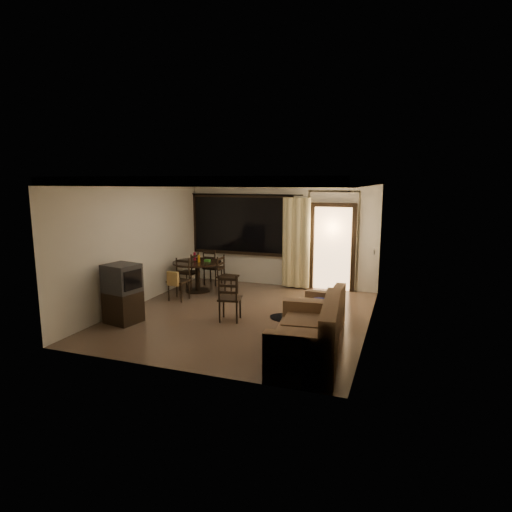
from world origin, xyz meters
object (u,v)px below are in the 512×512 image
at_px(armchair, 324,311).
at_px(coffee_table, 293,325).
at_px(dining_chair_north, 213,274).
at_px(dining_chair_west, 189,279).
at_px(dining_table, 197,268).
at_px(sofa, 310,339).
at_px(dining_chair_south, 179,287).
at_px(tv_cabinet, 123,293).
at_px(side_chair, 230,307).
at_px(dining_chair_east, 228,283).

bearing_deg(armchair, coffee_table, -117.53).
bearing_deg(dining_chair_north, dining_chair_west, 70.72).
bearing_deg(dining_table, coffee_table, -37.37).
relative_size(sofa, coffee_table, 2.22).
height_order(dining_table, dining_chair_south, dining_table).
xyz_separation_m(dining_chair_west, dining_chair_south, (0.21, -0.90, 0.02)).
relative_size(dining_chair_west, sofa, 0.50).
relative_size(dining_table, coffee_table, 1.43).
bearing_deg(tv_cabinet, dining_table, 95.09).
height_order(dining_chair_west, sofa, sofa).
bearing_deg(dining_chair_west, dining_chair_south, 16.48).
bearing_deg(dining_chair_west, dining_table, 83.05).
distance_m(dining_table, side_chair, 2.49).
bearing_deg(sofa, side_chair, 136.94).
xyz_separation_m(dining_chair_west, coffee_table, (3.34, -2.39, -0.03)).
relative_size(dining_chair_east, sofa, 0.50).
xyz_separation_m(coffee_table, side_chair, (-1.42, 0.51, 0.04)).
relative_size(dining_chair_south, coffee_table, 1.12).
bearing_deg(sofa, dining_table, 131.29).
bearing_deg(dining_chair_north, armchair, 148.81).
relative_size(armchair, side_chair, 0.81).
bearing_deg(dining_table, sofa, -42.55).
distance_m(dining_chair_north, side_chair, 3.08).
relative_size(dining_chair_north, sofa, 0.50).
bearing_deg(coffee_table, tv_cabinet, -175.33).
height_order(dining_table, dining_chair_north, dining_table).
bearing_deg(tv_cabinet, sofa, 1.20).
xyz_separation_m(dining_chair_west, dining_chair_east, (1.10, -0.10, 0.00)).
height_order(sofa, armchair, sofa).
bearing_deg(dining_chair_south, dining_chair_west, 106.48).
height_order(dining_chair_north, side_chair, same).
height_order(dining_chair_south, armchair, dining_chair_south).
xyz_separation_m(dining_chair_north, armchair, (3.44, -2.36, 0.04)).
xyz_separation_m(dining_chair_west, armchair, (3.74, -1.63, 0.04)).
xyz_separation_m(dining_chair_east, dining_chair_north, (-0.79, 0.83, 0.00)).
height_order(dining_chair_south, side_chair, same).
bearing_deg(coffee_table, dining_chair_west, 144.33).
xyz_separation_m(dining_table, sofa, (3.58, -3.29, -0.21)).
bearing_deg(coffee_table, dining_chair_south, 154.51).
xyz_separation_m(dining_chair_north, sofa, (3.54, -4.07, 0.10)).
distance_m(dining_chair_south, coffee_table, 3.46).
distance_m(tv_cabinet, side_chair, 2.10).
xyz_separation_m(dining_chair_south, side_chair, (1.70, -0.98, -0.02)).
distance_m(dining_table, dining_chair_east, 0.89).
distance_m(dining_chair_north, coffee_table, 4.36).
relative_size(sofa, side_chair, 1.98).
bearing_deg(dining_chair_west, armchair, 69.84).
distance_m(dining_chair_east, dining_chair_north, 1.15).
bearing_deg(armchair, dining_chair_west, 156.96).
xyz_separation_m(dining_chair_north, coffee_table, (3.03, -3.13, -0.03)).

